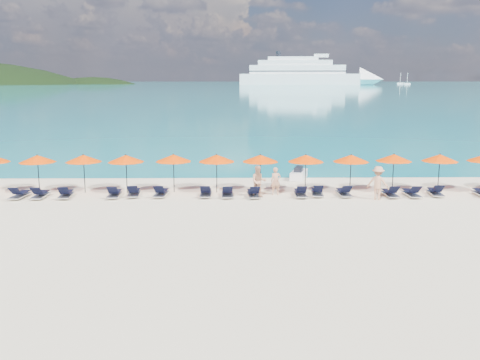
{
  "coord_description": "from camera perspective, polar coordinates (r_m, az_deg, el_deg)",
  "views": [
    {
      "loc": [
        -0.43,
        -25.2,
        6.59
      ],
      "look_at": [
        0.0,
        3.0,
        1.2
      ],
      "focal_mm": 40.0,
      "sensor_mm": 36.0,
      "label": 1
    }
  ],
  "objects": [
    {
      "name": "umbrella_5",
      "position": [
        31.31,
        -7.12,
        2.34
      ],
      "size": [
        2.1,
        2.1,
        2.28
      ],
      "color": "black",
      "rests_on": "ground"
    },
    {
      "name": "beachgoer_c",
      "position": [
        30.25,
        14.5,
        -0.31
      ],
      "size": [
        1.33,
        1.04,
        1.86
      ],
      "primitive_type": "imported",
      "rotation": [
        0.0,
        0.0,
        2.68
      ],
      "color": "tan",
      "rests_on": "ground"
    },
    {
      "name": "lounger_11",
      "position": [
        29.99,
        1.45,
        -1.42
      ],
      "size": [
        0.74,
        1.74,
        0.66
      ],
      "rotation": [
        0.0,
        0.0,
        0.07
      ],
      "color": "silver",
      "rests_on": "ground"
    },
    {
      "name": "beachgoer_b",
      "position": [
        29.91,
        2.0,
        -0.16
      ],
      "size": [
        0.9,
        0.55,
        1.79
      ],
      "primitive_type": "imported",
      "rotation": [
        0.0,
        0.0,
        0.05
      ],
      "color": "tan",
      "rests_on": "ground"
    },
    {
      "name": "headland_small",
      "position": [
        605.44,
        -15.27,
        6.51
      ],
      "size": [
        162.0,
        126.0,
        85.5
      ],
      "color": "black",
      "rests_on": "ground"
    },
    {
      "name": "lounger_16",
      "position": [
        31.63,
        17.85,
        -1.3
      ],
      "size": [
        0.68,
        1.72,
        0.66
      ],
      "rotation": [
        0.0,
        0.0,
        0.04
      ],
      "color": "silver",
      "rests_on": "ground"
    },
    {
      "name": "sea",
      "position": [
        685.23,
        -0.84,
        10.28
      ],
      "size": [
        1600.0,
        1300.0,
        0.01
      ],
      "primitive_type": "cube",
      "color": "#1FA9B2",
      "rests_on": "ground"
    },
    {
      "name": "lounger_12",
      "position": [
        30.3,
        6.47,
        -1.35
      ],
      "size": [
        0.64,
        1.71,
        0.66
      ],
      "rotation": [
        0.0,
        0.0,
        -0.01
      ],
      "color": "silver",
      "rests_on": "ground"
    },
    {
      "name": "umbrella_4",
      "position": [
        31.56,
        -12.08,
        2.25
      ],
      "size": [
        2.1,
        2.1,
        2.28
      ],
      "color": "black",
      "rests_on": "ground"
    },
    {
      "name": "umbrella_10",
      "position": [
        32.48,
        16.09,
        2.3
      ],
      "size": [
        2.1,
        2.1,
        2.28
      ],
      "color": "black",
      "rests_on": "ground"
    },
    {
      "name": "umbrella_2",
      "position": [
        32.94,
        -20.8,
        2.13
      ],
      "size": [
        2.1,
        2.1,
        2.28
      ],
      "color": "black",
      "rests_on": "ground"
    },
    {
      "name": "lounger_17",
      "position": [
        32.38,
        20.12,
        -1.17
      ],
      "size": [
        0.77,
        1.75,
        0.66
      ],
      "rotation": [
        0.0,
        0.0,
        -0.09
      ],
      "color": "silver",
      "rests_on": "ground"
    },
    {
      "name": "umbrella_8",
      "position": [
        31.18,
        7.04,
        2.31
      ],
      "size": [
        2.1,
        2.1,
        2.28
      ],
      "color": "black",
      "rests_on": "ground"
    },
    {
      "name": "umbrella_11",
      "position": [
        33.26,
        20.55,
        2.23
      ],
      "size": [
        2.1,
        2.1,
        2.28
      ],
      "color": "black",
      "rests_on": "ground"
    },
    {
      "name": "umbrella_9",
      "position": [
        31.63,
        11.76,
        2.28
      ],
      "size": [
        2.1,
        2.1,
        2.28
      ],
      "color": "black",
      "rests_on": "ground"
    },
    {
      "name": "lounger_7",
      "position": [
        30.78,
        -11.27,
        -1.31
      ],
      "size": [
        0.76,
        1.75,
        0.66
      ],
      "rotation": [
        0.0,
        0.0,
        0.08
      ],
      "color": "silver",
      "rests_on": "ground"
    },
    {
      "name": "lounger_10",
      "position": [
        30.05,
        -1.35,
        -1.39
      ],
      "size": [
        0.66,
        1.71,
        0.66
      ],
      "rotation": [
        0.0,
        0.0,
        0.02
      ],
      "color": "silver",
      "rests_on": "ground"
    },
    {
      "name": "lounger_6",
      "position": [
        30.77,
        -13.25,
        -1.39
      ],
      "size": [
        0.68,
        1.72,
        0.66
      ],
      "rotation": [
        0.0,
        0.0,
        0.04
      ],
      "color": "silver",
      "rests_on": "ground"
    },
    {
      "name": "lounger_15",
      "position": [
        31.27,
        15.75,
        -1.32
      ],
      "size": [
        0.65,
        1.71,
        0.66
      ],
      "rotation": [
        0.0,
        0.0,
        0.02
      ],
      "color": "silver",
      "rests_on": "ground"
    },
    {
      "name": "ground",
      "position": [
        26.05,
        0.1,
        -3.83
      ],
      "size": [
        1400.0,
        1400.0,
        0.0
      ],
      "primitive_type": "plane",
      "color": "beige"
    },
    {
      "name": "lounger_14",
      "position": [
        30.83,
        11.04,
        -1.28
      ],
      "size": [
        0.67,
        1.72,
        0.66
      ],
      "rotation": [
        0.0,
        0.0,
        0.03
      ],
      "color": "silver",
      "rests_on": "ground"
    },
    {
      "name": "cruise_ship",
      "position": [
        538.02,
        7.69,
        11.1
      ],
      "size": [
        140.85,
        40.63,
        38.74
      ],
      "rotation": [
        0.0,
        0.0,
        -0.13
      ],
      "color": "white",
      "rests_on": "ground"
    },
    {
      "name": "beachgoer_a",
      "position": [
        30.56,
        3.84,
        -0.13
      ],
      "size": [
        0.61,
        0.42,
        1.6
      ],
      "primitive_type": "imported",
      "rotation": [
        0.0,
        0.0,
        0.06
      ],
      "color": "tan",
      "rests_on": "ground"
    },
    {
      "name": "lounger_13",
      "position": [
        30.64,
        8.23,
        -1.26
      ],
      "size": [
        0.76,
        1.74,
        0.66
      ],
      "rotation": [
        0.0,
        0.0,
        -0.08
      ],
      "color": "silver",
      "rests_on": "ground"
    },
    {
      "name": "lounger_3",
      "position": [
        32.17,
        -22.44,
        -1.4
      ],
      "size": [
        0.77,
        1.75,
        0.66
      ],
      "rotation": [
        0.0,
        0.0,
        -0.09
      ],
      "color": "silver",
      "rests_on": "ground"
    },
    {
      "name": "sailboat_near",
      "position": [
        583.48,
        17.39,
        9.81
      ],
      "size": [
        6.32,
        2.11,
        11.58
      ],
      "color": "white",
      "rests_on": "ground"
    },
    {
      "name": "lounger_5",
      "position": [
        31.39,
        -18.09,
        -1.4
      ],
      "size": [
        0.79,
        1.75,
        0.66
      ],
      "rotation": [
        0.0,
        0.0,
        0.1
      ],
      "color": "silver",
      "rests_on": "ground"
    },
    {
      "name": "umbrella_3",
      "position": [
        32.22,
        -16.36,
        2.22
      ],
      "size": [
        2.1,
        2.1,
        2.28
      ],
      "color": "black",
      "rests_on": "ground"
    },
    {
      "name": "lounger_4",
      "position": [
        31.77,
        -20.53,
        -1.41
      ],
      "size": [
        0.63,
        1.7,
        0.66
      ],
      "rotation": [
        0.0,
        0.0,
        -0.0
      ],
      "color": "silver",
      "rests_on": "ground"
    },
    {
      "name": "jetski",
      "position": [
        35.63,
        6.3,
        0.64
      ],
      "size": [
        1.44,
        2.4,
        0.8
      ],
      "rotation": [
        0.0,
        0.0,
        -0.28
      ],
      "color": "white",
      "rests_on": "ground"
    },
    {
      "name": "lounger_9",
      "position": [
        30.21,
        -3.67,
        -1.35
      ],
      "size": [
        0.63,
        1.7,
        0.66
      ],
      "rotation": [
        0.0,
        0.0,
        -0.0
      ],
      "color": "silver",
      "rests_on": "ground"
    },
    {
      "name": "umbrella_7",
      "position": [
        31.0,
        2.19,
        2.33
      ],
      "size": [
        2.1,
        2.1,
        2.28
      ],
      "color": "black",
      "rests_on": "ground"
    },
    {
      "name": "lounger_8",
      "position": [
        30.5,
        -8.42,
        -1.32
      ],
      "size": [
        0.74,
        1.74,
        0.66
      ],
      "rotation": [
        0.0,
        0.0,
        -0.07
      ],
      "color": "silver",
      "rests_on": "ground"
    },
    {
      "name": "sailboat_far",
      "position": [
        598.25,
        16.71,
        9.87
      ],
      "size": [
        6.64,
        2.21,
        12.18
      ],
      "color": "white",
      "rests_on": "ground"
    },
    {
      "name": "umbrella_6",
      "position": [
        31.02,
        -2.51,
        2.33
      ],
      "size": [
        2.1,
        2.1,
        2.28
      ],
      "color": "black",
      "rests_on": "ground"
    }
  ]
}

